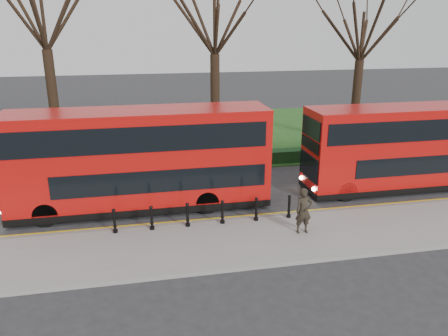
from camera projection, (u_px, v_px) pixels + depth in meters
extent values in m
plane|color=#28282B|center=(212.00, 214.00, 19.90)|extent=(120.00, 120.00, 0.00)
cube|color=gray|center=(225.00, 243.00, 17.08)|extent=(60.00, 4.00, 0.15)
cube|color=slate|center=(216.00, 222.00, 18.94)|extent=(60.00, 0.25, 0.16)
cube|color=#1A4717|center=(179.00, 135.00, 33.84)|extent=(60.00, 18.00, 0.06)
cube|color=black|center=(192.00, 162.00, 26.10)|extent=(60.00, 0.90, 0.80)
cube|color=yellow|center=(214.00, 220.00, 19.24)|extent=(60.00, 0.10, 0.01)
cube|color=yellow|center=(214.00, 218.00, 19.43)|extent=(60.00, 0.10, 0.01)
cylinder|color=black|center=(54.00, 107.00, 26.63)|extent=(0.60, 0.60, 6.82)
cylinder|color=black|center=(215.00, 105.00, 28.57)|extent=(0.60, 0.60, 6.42)
cylinder|color=black|center=(356.00, 103.00, 30.53)|extent=(0.60, 0.60, 5.89)
cylinder|color=black|center=(115.00, 221.00, 17.64)|extent=(0.15, 0.15, 1.00)
cylinder|color=black|center=(152.00, 218.00, 17.92)|extent=(0.15, 0.15, 1.00)
cylinder|color=black|center=(188.00, 215.00, 18.20)|extent=(0.15, 0.15, 1.00)
cylinder|color=black|center=(222.00, 212.00, 18.48)|extent=(0.15, 0.15, 1.00)
cylinder|color=black|center=(256.00, 209.00, 18.76)|extent=(0.15, 0.15, 1.00)
cylinder|color=black|center=(289.00, 207.00, 19.04)|extent=(0.15, 0.15, 1.00)
cube|color=#B30F0C|center=(140.00, 157.00, 19.77)|extent=(11.61, 2.64, 4.27)
cube|color=black|center=(143.00, 201.00, 20.46)|extent=(11.63, 2.66, 0.32)
cube|color=black|center=(162.00, 181.00, 18.94)|extent=(9.29, 0.04, 1.00)
cube|color=black|center=(139.00, 140.00, 18.18)|extent=(10.97, 0.04, 1.11)
cube|color=black|center=(1.00, 157.00, 18.57)|extent=(0.06, 2.32, 0.58)
cylinder|color=black|center=(46.00, 215.00, 18.54)|extent=(1.06, 0.32, 1.06)
cylinder|color=black|center=(55.00, 195.00, 20.70)|extent=(1.06, 0.32, 1.06)
cylinder|color=black|center=(207.00, 202.00, 19.85)|extent=(1.06, 0.32, 1.06)
cylinder|color=black|center=(200.00, 185.00, 22.01)|extent=(1.06, 0.32, 1.06)
cube|color=#B30F0C|center=(409.00, 145.00, 22.38)|extent=(10.80, 2.45, 3.98)
cube|color=black|center=(404.00, 182.00, 23.02)|extent=(10.82, 2.47, 0.29)
cube|color=black|center=(436.00, 164.00, 21.60)|extent=(8.64, 0.04, 0.93)
cube|color=black|center=(428.00, 130.00, 20.89)|extent=(10.21, 0.04, 1.03)
cube|color=black|center=(310.00, 144.00, 21.26)|extent=(0.06, 2.16, 0.54)
cylinder|color=black|center=(347.00, 191.00, 21.23)|extent=(0.98, 0.29, 0.98)
cylinder|color=black|center=(328.00, 177.00, 23.24)|extent=(0.98, 0.29, 0.98)
cylinder|color=black|center=(436.00, 169.00, 24.46)|extent=(0.98, 0.29, 0.98)
imported|color=black|center=(304.00, 211.00, 17.52)|extent=(0.70, 0.47, 1.90)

